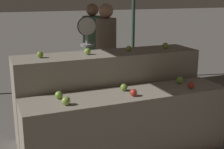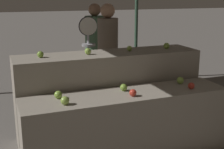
# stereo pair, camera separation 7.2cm
# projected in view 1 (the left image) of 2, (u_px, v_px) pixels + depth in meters

# --- Properties ---
(display_counter_front) EXTENTS (2.35, 0.55, 0.76)m
(display_counter_front) POSITION_uv_depth(u_px,v_px,m) (128.00, 125.00, 3.56)
(display_counter_front) COLOR gray
(display_counter_front) RESTS_ON ground_plane
(display_counter_back) EXTENTS (2.35, 0.55, 1.11)m
(display_counter_back) POSITION_uv_depth(u_px,v_px,m) (108.00, 95.00, 4.06)
(display_counter_back) COLOR gray
(display_counter_back) RESTS_ON ground_plane
(apple_front_0) EXTENTS (0.09, 0.09, 0.09)m
(apple_front_0) POSITION_uv_depth(u_px,v_px,m) (66.00, 101.00, 3.09)
(apple_front_0) COLOR #8EB247
(apple_front_0) RESTS_ON display_counter_front
(apple_front_1) EXTENTS (0.08, 0.08, 0.08)m
(apple_front_1) POSITION_uv_depth(u_px,v_px,m) (134.00, 93.00, 3.36)
(apple_front_1) COLOR red
(apple_front_1) RESTS_ON display_counter_front
(apple_front_2) EXTENTS (0.08, 0.08, 0.08)m
(apple_front_2) POSITION_uv_depth(u_px,v_px,m) (191.00, 85.00, 3.63)
(apple_front_2) COLOR red
(apple_front_2) RESTS_ON display_counter_front
(apple_front_3) EXTENTS (0.08, 0.08, 0.08)m
(apple_front_3) POSITION_uv_depth(u_px,v_px,m) (59.00, 95.00, 3.27)
(apple_front_3) COLOR #84AD3D
(apple_front_3) RESTS_ON display_counter_front
(apple_front_4) EXTENTS (0.08, 0.08, 0.08)m
(apple_front_4) POSITION_uv_depth(u_px,v_px,m) (124.00, 87.00, 3.54)
(apple_front_4) COLOR #7AA338
(apple_front_4) RESTS_ON display_counter_front
(apple_front_5) EXTENTS (0.09, 0.09, 0.09)m
(apple_front_5) POSITION_uv_depth(u_px,v_px,m) (180.00, 80.00, 3.84)
(apple_front_5) COLOR #8EB247
(apple_front_5) RESTS_ON display_counter_front
(apple_back_0) EXTENTS (0.08, 0.08, 0.08)m
(apple_back_0) POSITION_uv_depth(u_px,v_px,m) (40.00, 55.00, 3.60)
(apple_back_0) COLOR #7AA338
(apple_back_0) RESTS_ON display_counter_back
(apple_back_1) EXTENTS (0.08, 0.08, 0.08)m
(apple_back_1) POSITION_uv_depth(u_px,v_px,m) (88.00, 51.00, 3.80)
(apple_back_1) COLOR #8EB247
(apple_back_1) RESTS_ON display_counter_back
(apple_back_2) EXTENTS (0.07, 0.07, 0.07)m
(apple_back_2) POSITION_uv_depth(u_px,v_px,m) (129.00, 48.00, 4.02)
(apple_back_2) COLOR #8EB247
(apple_back_2) RESTS_ON display_counter_back
(apple_back_3) EXTENTS (0.08, 0.08, 0.08)m
(apple_back_3) POSITION_uv_depth(u_px,v_px,m) (165.00, 46.00, 4.20)
(apple_back_3) COLOR #8EB247
(apple_back_3) RESTS_ON display_counter_back
(produce_scale) EXTENTS (0.27, 0.20, 1.52)m
(produce_scale) POSITION_uv_depth(u_px,v_px,m) (87.00, 46.00, 4.50)
(produce_scale) COLOR #99999E
(produce_scale) RESTS_ON ground_plane
(person_vendor_at_scale) EXTENTS (0.37, 0.37, 1.69)m
(person_vendor_at_scale) POSITION_uv_depth(u_px,v_px,m) (106.00, 49.00, 4.89)
(person_vendor_at_scale) COLOR #2D2D38
(person_vendor_at_scale) RESTS_ON ground_plane
(person_customer_left) EXTENTS (0.36, 0.36, 1.66)m
(person_customer_left) POSITION_uv_depth(u_px,v_px,m) (93.00, 43.00, 5.61)
(person_customer_left) COLOR #2D2D38
(person_customer_left) RESTS_ON ground_plane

